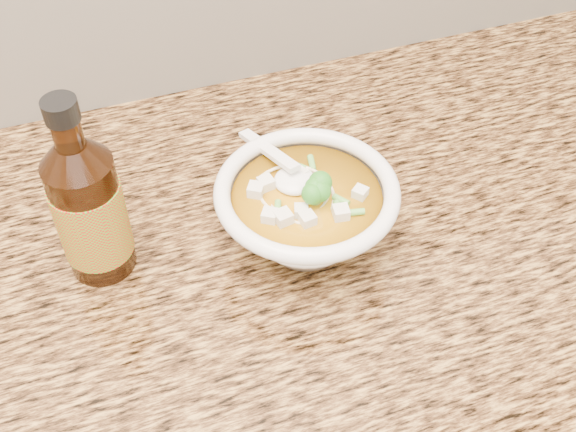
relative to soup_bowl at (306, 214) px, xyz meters
name	(u,v)px	position (x,y,z in m)	size (l,w,h in m)	color
counter_slab	(4,336)	(-0.32, 0.00, -0.06)	(4.00, 0.68, 0.04)	#AA7F3E
soup_bowl	(306,214)	(0.00, 0.00, 0.00)	(0.19, 0.21, 0.10)	white
hot_sauce_bottle	(89,210)	(-0.21, 0.04, 0.04)	(0.07, 0.07, 0.21)	#341707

